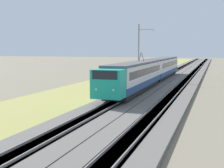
# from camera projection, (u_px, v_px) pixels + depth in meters

# --- Properties ---
(ballast_main) EXTENTS (240.00, 4.40, 0.30)m
(ballast_main) POSITION_uv_depth(u_px,v_px,m) (159.00, 80.00, 52.70)
(ballast_main) COLOR #605B56
(ballast_main) RESTS_ON ground
(ballast_adjacent) EXTENTS (240.00, 4.40, 0.30)m
(ballast_adjacent) POSITION_uv_depth(u_px,v_px,m) (187.00, 81.00, 51.29)
(ballast_adjacent) COLOR #605B56
(ballast_adjacent) RESTS_ON ground
(track_main) EXTENTS (240.00, 1.57, 0.45)m
(track_main) POSITION_uv_depth(u_px,v_px,m) (159.00, 80.00, 52.70)
(track_main) COLOR #4C4238
(track_main) RESTS_ON ground
(track_adjacent) EXTENTS (240.00, 1.57, 0.45)m
(track_adjacent) POSITION_uv_depth(u_px,v_px,m) (187.00, 81.00, 51.29)
(track_adjacent) COLOR #4C4238
(track_adjacent) RESTS_ON ground
(grass_verge) EXTENTS (240.00, 9.05, 0.12)m
(grass_verge) POSITION_uv_depth(u_px,v_px,m) (121.00, 79.00, 54.82)
(grass_verge) COLOR #99934C
(grass_verge) RESTS_ON ground
(passenger_train) EXTENTS (40.64, 2.88, 4.89)m
(passenger_train) POSITION_uv_depth(u_px,v_px,m) (152.00, 70.00, 46.00)
(passenger_train) COLOR #19A88E
(passenger_train) RESTS_ON ground
(catenary_mast_mid) EXTENTS (0.22, 2.56, 9.36)m
(catenary_mast_mid) POSITION_uv_depth(u_px,v_px,m) (139.00, 52.00, 50.50)
(catenary_mast_mid) COLOR slate
(catenary_mast_mid) RESTS_ON ground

